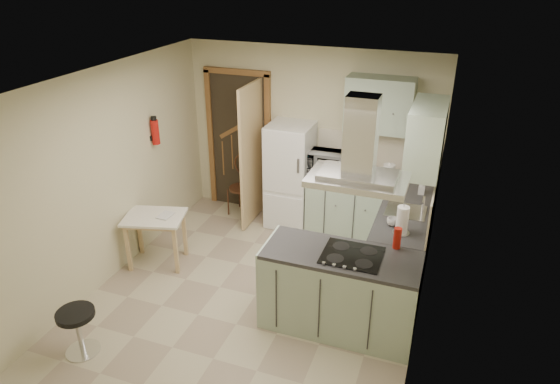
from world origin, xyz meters
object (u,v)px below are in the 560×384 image
at_px(microwave, 327,162).
at_px(drop_leaf_table, 157,240).
at_px(fridge, 290,175).
at_px(bentwood_chair, 241,188).
at_px(peninsula, 340,291).
at_px(extractor_hood, 358,179).
at_px(stool, 79,332).

bearing_deg(microwave, drop_leaf_table, -139.66).
relative_size(fridge, bentwood_chair, 1.81).
distance_m(drop_leaf_table, microwave, 2.45).
relative_size(fridge, peninsula, 0.97).
height_order(drop_leaf_table, microwave, microwave).
bearing_deg(extractor_hood, microwave, 112.09).
height_order(fridge, drop_leaf_table, fridge).
distance_m(fridge, drop_leaf_table, 2.04).
xyz_separation_m(extractor_hood, drop_leaf_table, (-2.55, 0.40, -1.38)).
distance_m(bentwood_chair, stool, 3.26).
distance_m(fridge, peninsula, 2.35).
height_order(stool, microwave, microwave).
xyz_separation_m(extractor_hood, bentwood_chair, (-2.10, 2.00, -1.31)).
relative_size(bentwood_chair, stool, 1.69).
height_order(fridge, peninsula, fridge).
bearing_deg(microwave, fridge, 177.08).
bearing_deg(drop_leaf_table, extractor_hood, -24.04).
height_order(fridge, extractor_hood, extractor_hood).
bearing_deg(peninsula, fridge, 121.74).
height_order(bentwood_chair, microwave, microwave).
bearing_deg(extractor_hood, peninsula, 180.00).
xyz_separation_m(drop_leaf_table, stool, (0.15, -1.64, -0.09)).
relative_size(drop_leaf_table, microwave, 1.43).
height_order(peninsula, stool, peninsula).
bearing_deg(extractor_hood, bentwood_chair, 136.34).
relative_size(peninsula, drop_leaf_table, 2.16).
relative_size(peninsula, bentwood_chair, 1.87).
height_order(peninsula, drop_leaf_table, peninsula).
xyz_separation_m(peninsula, bentwood_chair, (-2.00, 2.00, -0.04)).
distance_m(fridge, bentwood_chair, 0.84).
relative_size(peninsula, extractor_hood, 1.72).
bearing_deg(stool, drop_leaf_table, 95.36).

